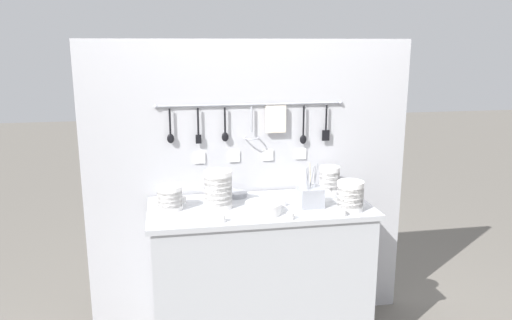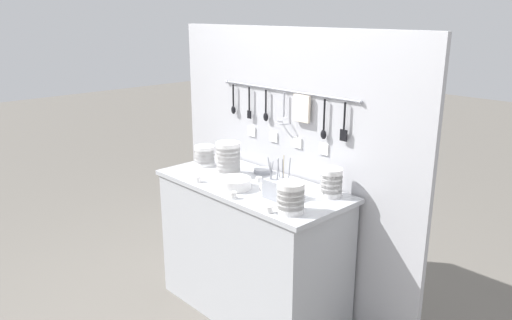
% 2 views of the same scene
% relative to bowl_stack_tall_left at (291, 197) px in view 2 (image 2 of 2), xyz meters
% --- Properties ---
extents(ground_plane, '(20.00, 20.00, 0.00)m').
position_rel_bowl_stack_tall_left_xyz_m(ground_plane, '(-0.50, 0.17, -1.02)').
color(ground_plane, '#666059').
extents(counter, '(1.33, 0.61, 0.93)m').
position_rel_bowl_stack_tall_left_xyz_m(counter, '(-0.50, 0.17, -0.55)').
color(counter, '#ADAFB5').
rests_on(counter, ground).
extents(back_wall, '(2.13, 0.11, 1.91)m').
position_rel_bowl_stack_tall_left_xyz_m(back_wall, '(-0.50, 0.51, -0.06)').
color(back_wall, '#B2B2B7').
rests_on(back_wall, ground).
extents(bowl_stack_tall_left, '(0.15, 0.15, 0.17)m').
position_rel_bowl_stack_tall_left_xyz_m(bowl_stack_tall_left, '(0.00, 0.00, 0.00)').
color(bowl_stack_tall_left, white).
rests_on(bowl_stack_tall_left, counter).
extents(bowl_stack_nested_right, '(0.16, 0.16, 0.23)m').
position_rel_bowl_stack_tall_left_xyz_m(bowl_stack_nested_right, '(-0.75, 0.19, 0.03)').
color(bowl_stack_nested_right, white).
rests_on(bowl_stack_nested_right, counter).
extents(bowl_stack_back_corner, '(0.13, 0.13, 0.17)m').
position_rel_bowl_stack_tall_left_xyz_m(bowl_stack_back_corner, '(-0.00, 0.36, -0.00)').
color(bowl_stack_back_corner, white).
rests_on(bowl_stack_back_corner, counter).
extents(bowl_stack_wide_centre, '(0.14, 0.14, 0.14)m').
position_rel_bowl_stack_tall_left_xyz_m(bowl_stack_wide_centre, '(-1.03, 0.20, -0.02)').
color(bowl_stack_wide_centre, white).
rests_on(bowl_stack_wide_centre, counter).
extents(plate_stack, '(0.21, 0.21, 0.06)m').
position_rel_bowl_stack_tall_left_xyz_m(plate_stack, '(-0.51, 0.03, -0.05)').
color(plate_stack, white).
rests_on(plate_stack, counter).
extents(steel_mixing_bowl, '(0.13, 0.13, 0.03)m').
position_rel_bowl_stack_tall_left_xyz_m(steel_mixing_bowl, '(-0.61, 0.38, -0.07)').
color(steel_mixing_bowl, '#93969E').
rests_on(steel_mixing_bowl, counter).
extents(cutlery_caddy, '(0.14, 0.14, 0.26)m').
position_rel_bowl_stack_tall_left_xyz_m(cutlery_caddy, '(-0.21, 0.11, -0.03)').
color(cutlery_caddy, '#93969E').
rests_on(cutlery_caddy, counter).
extents(cup_back_right, '(0.04, 0.04, 0.04)m').
position_rel_bowl_stack_tall_left_xyz_m(cup_back_right, '(-0.95, 0.32, -0.07)').
color(cup_back_right, white).
rests_on(cup_back_right, counter).
extents(cup_front_right, '(0.04, 0.04, 0.04)m').
position_rel_bowl_stack_tall_left_xyz_m(cup_front_right, '(-0.76, -0.07, -0.07)').
color(cup_front_right, white).
rests_on(cup_front_right, counter).
extents(cup_edge_far, '(0.04, 0.04, 0.04)m').
position_rel_bowl_stack_tall_left_xyz_m(cup_edge_far, '(-0.38, -0.09, -0.07)').
color(cup_edge_far, white).
rests_on(cup_edge_far, counter).
extents(cup_mid_row, '(0.04, 0.04, 0.04)m').
position_rel_bowl_stack_tall_left_xyz_m(cup_mid_row, '(-0.48, 0.21, -0.07)').
color(cup_mid_row, white).
rests_on(cup_mid_row, counter).
extents(cup_beside_plates, '(0.04, 0.04, 0.04)m').
position_rel_bowl_stack_tall_left_xyz_m(cup_beside_plates, '(-0.08, -0.09, -0.07)').
color(cup_beside_plates, white).
rests_on(cup_beside_plates, counter).
extents(cup_edge_near, '(0.04, 0.04, 0.04)m').
position_rel_bowl_stack_tall_left_xyz_m(cup_edge_near, '(-0.37, 0.14, -0.07)').
color(cup_edge_near, white).
rests_on(cup_edge_near, counter).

